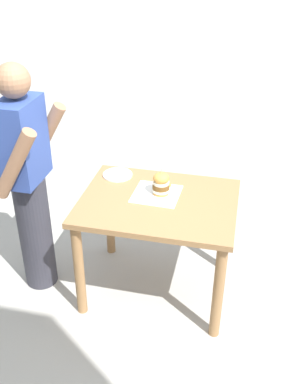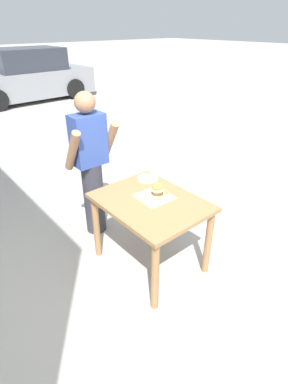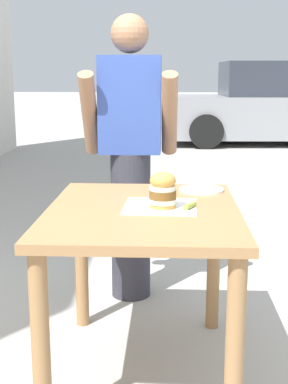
{
  "view_description": "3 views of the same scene",
  "coord_description": "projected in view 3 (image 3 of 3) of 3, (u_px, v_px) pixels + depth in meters",
  "views": [
    {
      "loc": [
        -2.55,
        -0.5,
        2.37
      ],
      "look_at": [
        0.0,
        0.1,
        0.83
      ],
      "focal_mm": 42.0,
      "sensor_mm": 36.0,
      "label": 1
    },
    {
      "loc": [
        -1.64,
        -1.85,
        2.28
      ],
      "look_at": [
        0.0,
        0.1,
        0.83
      ],
      "focal_mm": 28.0,
      "sensor_mm": 36.0,
      "label": 2
    },
    {
      "loc": [
        0.11,
        -2.25,
        1.35
      ],
      "look_at": [
        0.0,
        0.1,
        0.83
      ],
      "focal_mm": 50.0,
      "sensor_mm": 36.0,
      "label": 3
    }
  ],
  "objects": [
    {
      "name": "diner_across_table",
      "position": [
        130.0,
        155.0,
        3.17
      ],
      "size": [
        0.55,
        0.35,
        1.69
      ],
      "color": "#33333D",
      "rests_on": "ground"
    },
    {
      "name": "side_plate_with_forks",
      "position": [
        202.0,
        190.0,
        2.67
      ],
      "size": [
        0.22,
        0.22,
        0.02
      ],
      "color": "white",
      "rests_on": "patio_table"
    },
    {
      "name": "pickle_spear",
      "position": [
        190.0,
        206.0,
        2.3
      ],
      "size": [
        0.06,
        0.09,
        0.02
      ],
      "primitive_type": "cylinder",
      "rotation": [
        0.0,
        1.57,
        1.11
      ],
      "color": "#8EA83D",
      "rests_on": "serving_paper"
    },
    {
      "name": "parked_car_near_curb",
      "position": [
        270.0,
        107.0,
        10.6
      ],
      "size": [
        4.26,
        1.96,
        1.6
      ],
      "color": "gray",
      "rests_on": "ground"
    },
    {
      "name": "patio_table",
      "position": [
        143.0,
        238.0,
        2.35
      ],
      "size": [
        0.83,
        1.06,
        0.78
      ],
      "color": "#9E7247",
      "rests_on": "ground"
    },
    {
      "name": "serving_paper",
      "position": [
        160.0,
        206.0,
        2.35
      ],
      "size": [
        0.33,
        0.33,
        0.0
      ],
      "primitive_type": "cube",
      "rotation": [
        0.0,
        0.0,
        -0.04
      ],
      "color": "white",
      "rests_on": "patio_table"
    },
    {
      "name": "sandwich",
      "position": [
        163.0,
        190.0,
        2.31
      ],
      "size": [
        0.12,
        0.12,
        0.19
      ],
      "color": "gold",
      "rests_on": "serving_paper"
    },
    {
      "name": "ground_plane",
      "position": [
        143.0,
        371.0,
        2.49
      ],
      "size": [
        80.0,
        80.0,
        0.0
      ],
      "primitive_type": "plane",
      "color": "#ADAAA3"
    }
  ]
}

